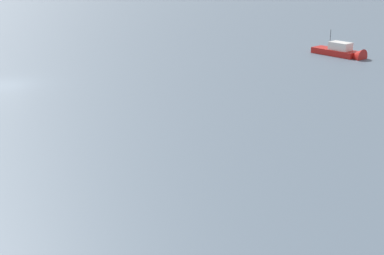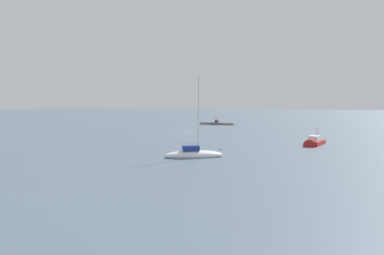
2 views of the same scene
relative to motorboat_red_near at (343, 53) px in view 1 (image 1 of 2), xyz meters
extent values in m
plane|color=slate|center=(25.80, -16.29, -0.31)|extent=(500.00, 500.00, 0.00)
cube|color=red|center=(-0.19, -0.85, -0.13)|extent=(2.59, 4.75, 0.75)
cone|color=red|center=(0.30, 1.35, -0.13)|extent=(1.89, 1.88, 1.58)
cube|color=silver|center=(-0.07, -0.32, 0.62)|extent=(1.65, 2.20, 0.75)
cube|color=#283847|center=(0.05, 0.20, 0.66)|extent=(1.18, 0.35, 0.52)
cylinder|color=black|center=(-0.34, -1.51, 1.52)|extent=(0.04, 0.04, 1.05)
camera|label=1|loc=(50.52, 19.23, 10.05)|focal=51.80mm
camera|label=2|loc=(-2.04, 48.36, 5.42)|focal=31.61mm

